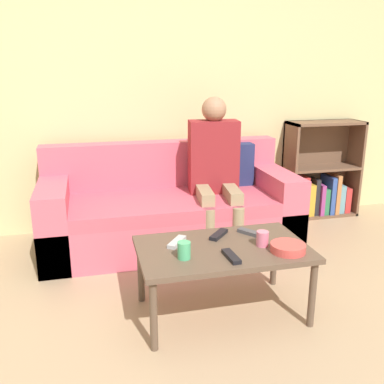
{
  "coord_description": "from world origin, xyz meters",
  "views": [
    {
      "loc": [
        -0.57,
        -1.38,
        1.4
      ],
      "look_at": [
        0.09,
        1.28,
        0.59
      ],
      "focal_mm": 40.0,
      "sensor_mm": 36.0,
      "label": 1
    }
  ],
  "objects_px": {
    "cup_far": "(262,239)",
    "person_adult": "(215,162)",
    "bookshelf": "(318,181)",
    "cup_near": "(184,250)",
    "couch": "(171,210)",
    "snack_bowl": "(288,248)",
    "tv_remote_3": "(251,233)",
    "tv_remote_0": "(231,256)",
    "tv_remote_1": "(177,242)",
    "coffee_table": "(223,254)",
    "tv_remote_2": "(219,235)"
  },
  "relations": [
    {
      "from": "coffee_table",
      "to": "person_adult",
      "type": "height_order",
      "value": "person_adult"
    },
    {
      "from": "cup_near",
      "to": "tv_remote_2",
      "type": "bearing_deg",
      "value": 42.85
    },
    {
      "from": "cup_far",
      "to": "coffee_table",
      "type": "bearing_deg",
      "value": 169.83
    },
    {
      "from": "cup_near",
      "to": "tv_remote_3",
      "type": "bearing_deg",
      "value": 26.31
    },
    {
      "from": "tv_remote_0",
      "to": "person_adult",
      "type": "bearing_deg",
      "value": 73.96
    },
    {
      "from": "tv_remote_2",
      "to": "cup_near",
      "type": "bearing_deg",
      "value": -95.45
    },
    {
      "from": "cup_far",
      "to": "person_adult",
      "type": "bearing_deg",
      "value": 87.56
    },
    {
      "from": "tv_remote_2",
      "to": "snack_bowl",
      "type": "relative_size",
      "value": 0.82
    },
    {
      "from": "couch",
      "to": "snack_bowl",
      "type": "xyz_separation_m",
      "value": [
        0.41,
        -1.27,
        0.17
      ]
    },
    {
      "from": "cup_near",
      "to": "cup_far",
      "type": "distance_m",
      "value": 0.47
    },
    {
      "from": "couch",
      "to": "tv_remote_1",
      "type": "xyz_separation_m",
      "value": [
        -0.16,
        -1.01,
        0.16
      ]
    },
    {
      "from": "tv_remote_1",
      "to": "snack_bowl",
      "type": "xyz_separation_m",
      "value": [
        0.57,
        -0.25,
        0.01
      ]
    },
    {
      "from": "couch",
      "to": "tv_remote_3",
      "type": "xyz_separation_m",
      "value": [
        0.3,
        -0.98,
        0.16
      ]
    },
    {
      "from": "couch",
      "to": "person_adult",
      "type": "bearing_deg",
      "value": -10.85
    },
    {
      "from": "cup_near",
      "to": "tv_remote_3",
      "type": "distance_m",
      "value": 0.52
    },
    {
      "from": "person_adult",
      "to": "tv_remote_3",
      "type": "xyz_separation_m",
      "value": [
        -0.05,
        -0.92,
        -0.24
      ]
    },
    {
      "from": "cup_far",
      "to": "tv_remote_0",
      "type": "relative_size",
      "value": 0.5
    },
    {
      "from": "tv_remote_1",
      "to": "tv_remote_2",
      "type": "height_order",
      "value": "same"
    },
    {
      "from": "cup_far",
      "to": "tv_remote_2",
      "type": "height_order",
      "value": "cup_far"
    },
    {
      "from": "tv_remote_1",
      "to": "tv_remote_3",
      "type": "height_order",
      "value": "same"
    },
    {
      "from": "bookshelf",
      "to": "tv_remote_1",
      "type": "relative_size",
      "value": 5.48
    },
    {
      "from": "tv_remote_1",
      "to": "tv_remote_2",
      "type": "bearing_deg",
      "value": 46.21
    },
    {
      "from": "cup_near",
      "to": "tv_remote_0",
      "type": "distance_m",
      "value": 0.25
    },
    {
      "from": "tv_remote_3",
      "to": "bookshelf",
      "type": "bearing_deg",
      "value": 11.91
    },
    {
      "from": "tv_remote_0",
      "to": "bookshelf",
      "type": "bearing_deg",
      "value": 44.78
    },
    {
      "from": "person_adult",
      "to": "tv_remote_0",
      "type": "height_order",
      "value": "person_adult"
    },
    {
      "from": "bookshelf",
      "to": "tv_remote_0",
      "type": "xyz_separation_m",
      "value": [
        -1.45,
        -1.62,
        0.1
      ]
    },
    {
      "from": "snack_bowl",
      "to": "cup_far",
      "type": "bearing_deg",
      "value": 133.85
    },
    {
      "from": "couch",
      "to": "tv_remote_0",
      "type": "xyz_separation_m",
      "value": [
        0.08,
        -1.27,
        0.16
      ]
    },
    {
      "from": "coffee_table",
      "to": "tv_remote_1",
      "type": "xyz_separation_m",
      "value": [
        -0.24,
        0.1,
        0.05
      ]
    },
    {
      "from": "couch",
      "to": "tv_remote_1",
      "type": "distance_m",
      "value": 1.04
    },
    {
      "from": "cup_far",
      "to": "tv_remote_2",
      "type": "bearing_deg",
      "value": 135.58
    },
    {
      "from": "bookshelf",
      "to": "cup_near",
      "type": "relative_size",
      "value": 9.77
    },
    {
      "from": "couch",
      "to": "tv_remote_2",
      "type": "height_order",
      "value": "couch"
    },
    {
      "from": "tv_remote_3",
      "to": "cup_near",
      "type": "bearing_deg",
      "value": 170.91
    },
    {
      "from": "cup_near",
      "to": "coffee_table",
      "type": "bearing_deg",
      "value": 21.48
    },
    {
      "from": "cup_near",
      "to": "tv_remote_3",
      "type": "xyz_separation_m",
      "value": [
        0.47,
        0.23,
        -0.04
      ]
    },
    {
      "from": "bookshelf",
      "to": "tv_remote_3",
      "type": "relative_size",
      "value": 5.47
    },
    {
      "from": "coffee_table",
      "to": "cup_far",
      "type": "bearing_deg",
      "value": -10.17
    },
    {
      "from": "coffee_table",
      "to": "cup_far",
      "type": "height_order",
      "value": "cup_far"
    },
    {
      "from": "couch",
      "to": "snack_bowl",
      "type": "relative_size",
      "value": 10.31
    },
    {
      "from": "couch",
      "to": "tv_remote_1",
      "type": "relative_size",
      "value": 11.99
    },
    {
      "from": "couch",
      "to": "tv_remote_2",
      "type": "bearing_deg",
      "value": -83.69
    },
    {
      "from": "tv_remote_2",
      "to": "tv_remote_3",
      "type": "relative_size",
      "value": 0.95
    },
    {
      "from": "couch",
      "to": "snack_bowl",
      "type": "distance_m",
      "value": 1.34
    },
    {
      "from": "person_adult",
      "to": "tv_remote_1",
      "type": "height_order",
      "value": "person_adult"
    },
    {
      "from": "tv_remote_0",
      "to": "tv_remote_2",
      "type": "distance_m",
      "value": 0.31
    },
    {
      "from": "tv_remote_3",
      "to": "tv_remote_0",
      "type": "bearing_deg",
      "value": -163.14
    },
    {
      "from": "tv_remote_0",
      "to": "cup_near",
      "type": "bearing_deg",
      "value": 163.21
    },
    {
      "from": "person_adult",
      "to": "tv_remote_3",
      "type": "height_order",
      "value": "person_adult"
    }
  ]
}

